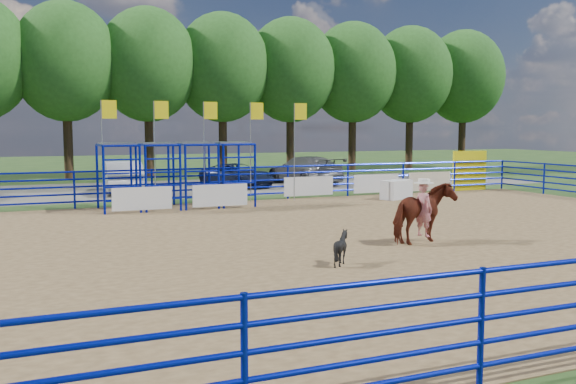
# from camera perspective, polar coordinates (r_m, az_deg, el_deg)

# --- Properties ---
(ground) EXTENTS (120.00, 120.00, 0.00)m
(ground) POSITION_cam_1_polar(r_m,az_deg,el_deg) (18.17, 3.66, -4.27)
(ground) COLOR #345120
(ground) RESTS_ON ground
(arena_dirt) EXTENTS (30.00, 20.00, 0.02)m
(arena_dirt) POSITION_cam_1_polar(r_m,az_deg,el_deg) (18.17, 3.66, -4.24)
(arena_dirt) COLOR olive
(arena_dirt) RESTS_ON ground
(gravel_strip) EXTENTS (40.00, 10.00, 0.01)m
(gravel_strip) POSITION_cam_1_polar(r_m,az_deg,el_deg) (34.09, -9.30, 0.36)
(gravel_strip) COLOR slate
(gravel_strip) RESTS_ON ground
(announcer_table) EXTENTS (1.72, 1.31, 0.83)m
(announcer_table) POSITION_cam_1_polar(r_m,az_deg,el_deg) (28.73, 9.61, 0.22)
(announcer_table) COLOR silver
(announcer_table) RESTS_ON arena_dirt
(horse_and_rider) EXTENTS (2.12, 1.42, 2.49)m
(horse_and_rider) POSITION_cam_1_polar(r_m,az_deg,el_deg) (17.75, 11.95, -1.57)
(horse_and_rider) COLOR #612213
(horse_and_rider) RESTS_ON arena_dirt
(calf) EXTENTS (0.77, 0.70, 0.78)m
(calf) POSITION_cam_1_polar(r_m,az_deg,el_deg) (14.79, 4.74, -4.96)
(calf) COLOR black
(calf) RESTS_ON arena_dirt
(car_b) EXTENTS (2.00, 4.85, 1.56)m
(car_b) POSITION_cam_1_polar(r_m,az_deg,el_deg) (31.99, -14.48, 1.31)
(car_b) COLOR #9CA0A5
(car_b) RESTS_ON gravel_strip
(car_c) EXTENTS (3.66, 4.91, 1.24)m
(car_c) POSITION_cam_1_polar(r_m,az_deg,el_deg) (34.33, -4.52, 1.50)
(car_c) COLOR #161C37
(car_c) RESTS_ON gravel_strip
(car_d) EXTENTS (3.05, 5.67, 1.56)m
(car_d) POSITION_cam_1_polar(r_m,az_deg,el_deg) (36.04, 1.48, 1.97)
(car_d) COLOR #525254
(car_d) RESTS_ON gravel_strip
(perimeter_fence) EXTENTS (30.10, 20.10, 1.50)m
(perimeter_fence) POSITION_cam_1_polar(r_m,az_deg,el_deg) (18.05, 3.67, -1.93)
(perimeter_fence) COLOR #0715A5
(perimeter_fence) RESTS_ON ground
(chute_assembly) EXTENTS (19.32, 2.41, 4.20)m
(chute_assembly) POSITION_cam_1_polar(r_m,az_deg,el_deg) (25.63, -9.11, 1.42)
(chute_assembly) COLOR #0715A5
(chute_assembly) RESTS_ON ground
(treeline) EXTENTS (56.40, 6.40, 11.24)m
(treeline) POSITION_cam_1_polar(r_m,az_deg,el_deg) (42.96, -12.39, 11.45)
(treeline) COLOR #3F2B19
(treeline) RESTS_ON ground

